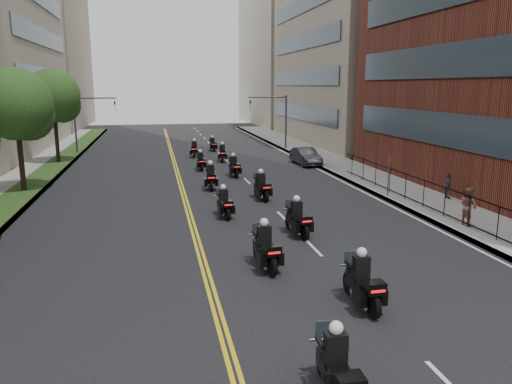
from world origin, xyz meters
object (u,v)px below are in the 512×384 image
Objects in this scene: motorcycle_0 at (337,372)px; motorcycle_8 at (201,162)px; motorcycle_9 at (222,154)px; motorcycle_11 at (213,145)px; parked_sedan at (306,156)px; motorcycle_1 at (363,284)px; motorcycle_2 at (265,249)px; motorcycle_5 at (262,188)px; motorcycle_3 at (298,220)px; pedestrian_c at (448,186)px; motorcycle_10 at (194,150)px; motorcycle_4 at (224,204)px; pedestrian_b at (468,206)px; motorcycle_7 at (234,167)px; motorcycle_6 at (211,178)px.

motorcycle_8 is (-0.04, 30.25, -0.05)m from motorcycle_0.
motorcycle_11 is at bearing 95.61° from motorcycle_9.
motorcycle_1 is at bearing -106.56° from parked_sedan.
motorcycle_2 is 1.03× the size of motorcycle_5.
motorcycle_3 is (2.56, 11.75, 0.01)m from motorcycle_0.
motorcycle_2 is 15.41m from pedestrian_c.
parked_sedan is (6.36, 19.49, 0.01)m from motorcycle_3.
motorcycle_3 reaches higher than motorcycle_10.
motorcycle_2 reaches higher than motorcycle_8.
motorcycle_11 is (2.31, 11.60, -0.03)m from motorcycle_8.
motorcycle_2 reaches higher than motorcycle_1.
motorcycle_2 is 1.08× the size of motorcycle_10.
motorcycle_0 is 15.59m from motorcycle_4.
motorcycle_8 is at bearing 90.80° from motorcycle_3.
motorcycle_5 is (2.71, 3.54, 0.05)m from motorcycle_4.
parked_sedan is 2.41× the size of pedestrian_b.
motorcycle_5 is at bearing -75.75° from motorcycle_10.
motorcycle_0 is 1.03× the size of motorcycle_10.
motorcycle_3 is (0.15, 7.49, -0.01)m from motorcycle_1.
parked_sedan is 15.17m from pedestrian_c.
motorcycle_8 is at bearing -83.98° from motorcycle_10.
motorcycle_1 is 1.11× the size of motorcycle_8.
pedestrian_b reaches higher than motorcycle_4.
motorcycle_7 is 11.10m from motorcycle_10.
motorcycle_5 is 1.03× the size of motorcycle_9.
motorcycle_9 is at bearing 85.32° from motorcycle_5.
motorcycle_6 is 1.06× the size of motorcycle_9.
motorcycle_3 is at bearing 79.31° from motorcycle_0.
motorcycle_8 is 0.94× the size of motorcycle_9.
motorcycle_3 is at bearing -94.90° from motorcycle_11.
motorcycle_1 reaches higher than motorcycle_5.
motorcycle_9 is 1.31× the size of pedestrian_b.
motorcycle_2 reaches higher than motorcycle_3.
motorcycle_0 is at bearing -98.55° from motorcycle_11.
motorcycle_10 is at bearing 92.54° from motorcycle_6.
pedestrian_b is at bearing 12.19° from motorcycle_2.
motorcycle_0 is 32.49m from parked_sedan.
pedestrian_c is at bearing -32.78° from pedestrian_b.
motorcycle_0 is 22.74m from motorcycle_6.
motorcycle_1 reaches higher than pedestrian_c.
motorcycle_2 is (-2.17, 3.75, 0.01)m from motorcycle_1.
motorcycle_10 is (-2.34, 33.58, -0.04)m from motorcycle_1.
motorcycle_1 is 14.87m from motorcycle_5.
pedestrian_b is (10.47, 3.30, 0.32)m from motorcycle_2.
motorcycle_0 is at bearing -108.93° from parked_sedan.
motorcycle_1 is 10.90m from pedestrian_b.
motorcycle_1 is at bearing -83.96° from motorcycle_9.
motorcycle_8 is (-2.60, 18.51, -0.06)m from motorcycle_3.
motorcycle_4 is 0.52× the size of parked_sedan.
motorcycle_2 is 29.83m from motorcycle_10.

